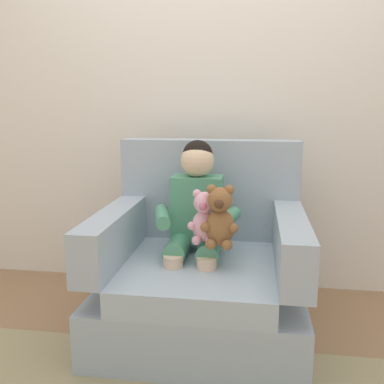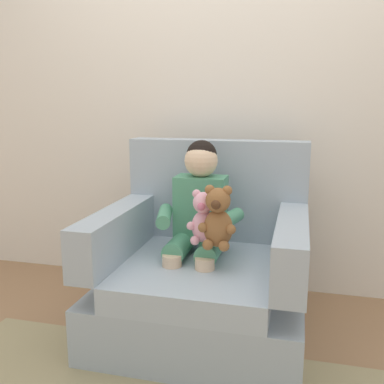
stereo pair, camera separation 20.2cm
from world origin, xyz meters
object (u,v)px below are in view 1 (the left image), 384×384
plush_brown (220,218)px  armchair (202,273)px  seated_child (196,214)px  plush_pink (204,218)px

plush_brown → armchair: bearing=129.7°
armchair → plush_brown: size_ratio=3.41×
seated_child → plush_brown: (0.14, -0.19, 0.03)m
plush_pink → seated_child: bearing=104.3°
plush_brown → plush_pink: plush_brown is taller
armchair → seated_child: seated_child is taller
armchair → seated_child: (-0.04, 0.02, 0.30)m
armchair → plush_pink: 0.34m
seated_child → armchair: bearing=-31.4°
armchair → plush_brown: 0.39m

